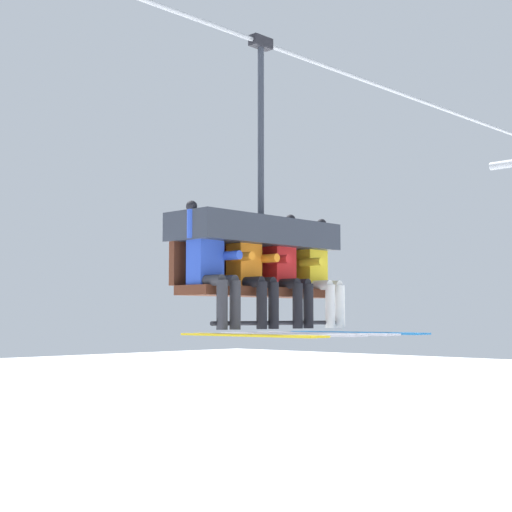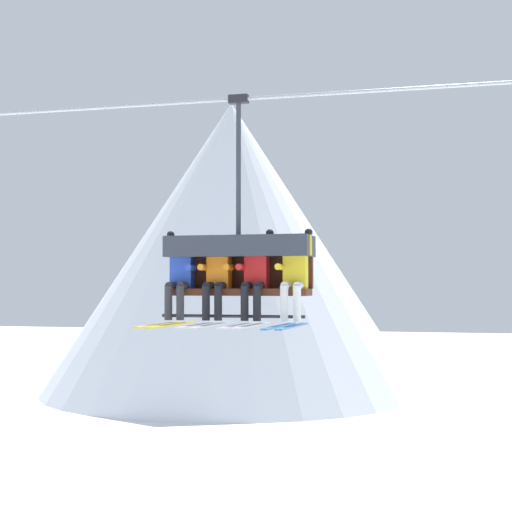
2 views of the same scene
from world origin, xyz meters
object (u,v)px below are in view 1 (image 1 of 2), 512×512
skier_red (288,271)px  skier_blue (213,266)px  skier_orange (253,271)px  skier_yellow (320,273)px  chairlift_chair (256,244)px

skier_red → skier_blue: bearing=180.0°
skier_blue → skier_red: bearing=0.0°
skier_orange → skier_yellow: size_ratio=1.00×
chairlift_chair → skier_orange: size_ratio=1.87×
skier_blue → skier_yellow: 1.67m
chairlift_chair → skier_yellow: size_ratio=1.87×
skier_orange → skier_blue: bearing=179.3°
skier_orange → skier_red: 0.56m
skier_orange → skier_yellow: skier_yellow is taller
chairlift_chair → skier_red: 0.46m
skier_yellow → chairlift_chair: bearing=165.6°
skier_blue → skier_yellow: size_ratio=1.00×
skier_blue → skier_orange: bearing=-0.7°
skier_blue → chairlift_chair: bearing=14.4°
skier_orange → skier_red: bearing=0.7°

